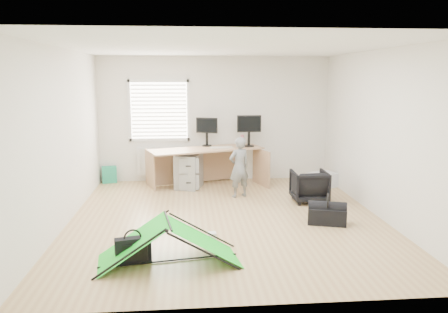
{
  "coord_description": "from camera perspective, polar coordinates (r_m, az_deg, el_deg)",
  "views": [
    {
      "loc": [
        -0.61,
        -6.75,
        2.26
      ],
      "look_at": [
        0.0,
        0.4,
        0.95
      ],
      "focal_mm": 35.0,
      "sensor_mm": 36.0,
      "label": 1
    }
  ],
  "objects": [
    {
      "name": "storage_crate",
      "position": [
        9.32,
        12.71,
        -3.0
      ],
      "size": [
        0.63,
        0.54,
        0.3
      ],
      "primitive_type": "cube",
      "rotation": [
        0.0,
        0.0,
        0.38
      ],
      "color": "silver",
      "rests_on": "ground"
    },
    {
      "name": "desk",
      "position": [
        9.11,
        -2.34,
        -1.43
      ],
      "size": [
        2.47,
        1.45,
        0.8
      ],
      "primitive_type": "cube",
      "rotation": [
        0.0,
        0.0,
        0.32
      ],
      "color": "#A7805E",
      "rests_on": "ground"
    },
    {
      "name": "person",
      "position": [
        8.26,
        1.99,
        -1.42
      ],
      "size": [
        0.5,
        0.42,
        1.15
      ],
      "primitive_type": "imported",
      "rotation": [
        0.0,
        0.0,
        3.56
      ],
      "color": "slate",
      "rests_on": "ground"
    },
    {
      "name": "filing_cabinet",
      "position": [
        9.02,
        -4.62,
        -1.9
      ],
      "size": [
        0.62,
        0.71,
        0.7
      ],
      "primitive_type": "cube",
      "rotation": [
        0.0,
        0.0,
        -0.32
      ],
      "color": "gray",
      "rests_on": "ground"
    },
    {
      "name": "radiator",
      "position": [
        9.61,
        -8.31,
        -0.61
      ],
      "size": [
        1.0,
        0.12,
        0.6
      ],
      "primitive_type": "cube",
      "color": "silver",
      "rests_on": "back_wall"
    },
    {
      "name": "back_wall",
      "position": [
        9.56,
        -1.21,
        4.89
      ],
      "size": [
        5.0,
        0.02,
        2.7
      ],
      "primitive_type": "cube",
      "color": "silver",
      "rests_on": "ground"
    },
    {
      "name": "monitor_right",
      "position": [
        9.28,
        3.27,
        2.81
      ],
      "size": [
        0.51,
        0.12,
        0.49
      ],
      "primitive_type": "cube",
      "rotation": [
        0.0,
        0.0,
        0.02
      ],
      "color": "black",
      "rests_on": "desk"
    },
    {
      "name": "ground",
      "position": [
        7.15,
        0.28,
        -8.09
      ],
      "size": [
        5.5,
        5.5,
        0.0
      ],
      "primitive_type": "plane",
      "color": "tan",
      "rests_on": "ground"
    },
    {
      "name": "white_box",
      "position": [
        6.24,
        -1.54,
        -10.35
      ],
      "size": [
        0.12,
        0.12,
        0.11
      ],
      "primitive_type": "cube",
      "rotation": [
        0.0,
        0.0,
        0.13
      ],
      "color": "silver",
      "rests_on": "ground"
    },
    {
      "name": "office_chair",
      "position": [
        8.17,
        11.07,
        -3.8
      ],
      "size": [
        0.63,
        0.65,
        0.58
      ],
      "primitive_type": "imported",
      "rotation": [
        0.0,
        0.0,
        3.12
      ],
      "color": "black",
      "rests_on": "ground"
    },
    {
      "name": "monitor_left",
      "position": [
        9.33,
        -2.25,
        2.73
      ],
      "size": [
        0.47,
        0.27,
        0.45
      ],
      "primitive_type": "cube",
      "rotation": [
        0.0,
        0.0,
        -0.38
      ],
      "color": "black",
      "rests_on": "desk"
    },
    {
      "name": "laptop_bag",
      "position": [
        5.6,
        -11.79,
        -11.9
      ],
      "size": [
        0.45,
        0.23,
        0.33
      ],
      "primitive_type": "cube",
      "rotation": [
        0.0,
        0.0,
        0.24
      ],
      "color": "black",
      "rests_on": "ground"
    },
    {
      "name": "keyboard",
      "position": [
        9.08,
        -0.33,
        1.18
      ],
      "size": [
        0.48,
        0.2,
        0.02
      ],
      "primitive_type": "cube",
      "rotation": [
        0.0,
        0.0,
        0.08
      ],
      "color": "beige",
      "rests_on": "desk"
    },
    {
      "name": "kite",
      "position": [
        5.51,
        -7.26,
        -10.95
      ],
      "size": [
        1.82,
        1.02,
        0.53
      ],
      "primitive_type": null,
      "rotation": [
        0.0,
        0.0,
        0.15
      ],
      "color": "#14D422",
      "rests_on": "ground"
    },
    {
      "name": "duffel_bag",
      "position": [
        7.05,
        13.3,
        -7.56
      ],
      "size": [
        0.64,
        0.45,
        0.25
      ],
      "primitive_type": "cube",
      "rotation": [
        0.0,
        0.0,
        -0.29
      ],
      "color": "black",
      "rests_on": "ground"
    },
    {
      "name": "thermos",
      "position": [
        9.31,
        2.39,
        2.1
      ],
      "size": [
        0.08,
        0.08,
        0.25
      ],
      "primitive_type": "cylinder",
      "rotation": [
        0.0,
        0.0,
        0.14
      ],
      "color": "#B76675",
      "rests_on": "desk"
    },
    {
      "name": "window",
      "position": [
        9.5,
        -8.47,
        5.96
      ],
      "size": [
        1.2,
        0.06,
        1.2
      ],
      "primitive_type": "cube",
      "color": "silver",
      "rests_on": "back_wall"
    },
    {
      "name": "tote_bag",
      "position": [
        9.76,
        -14.74,
        -2.3
      ],
      "size": [
        0.33,
        0.19,
        0.36
      ],
      "primitive_type": "cube",
      "rotation": [
        0.0,
        0.0,
        0.2
      ],
      "color": "#209F73",
      "rests_on": "ground"
    }
  ]
}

